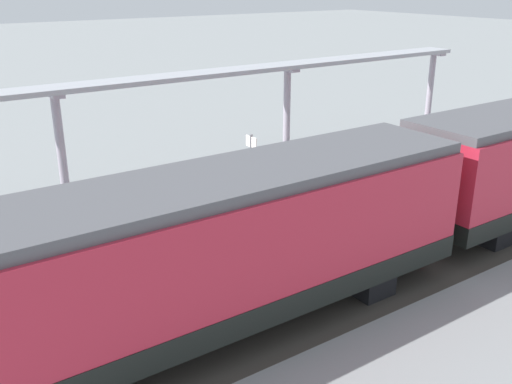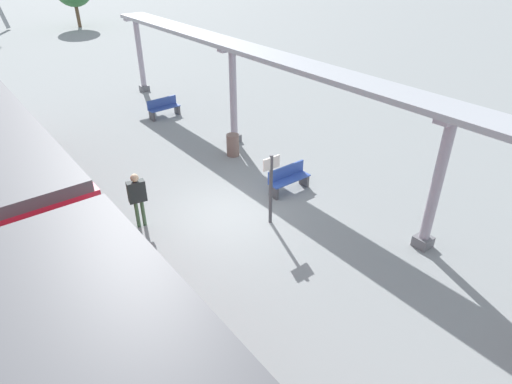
{
  "view_description": "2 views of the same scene",
  "coord_description": "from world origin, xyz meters",
  "px_view_note": "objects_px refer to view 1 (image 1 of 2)",
  "views": [
    {
      "loc": [
        -14.43,
        9.22,
        7.04
      ],
      "look_at": [
        -1.98,
        0.64,
        1.4
      ],
      "focal_mm": 40.47,
      "sensor_mm": 36.0,
      "label": 1
    },
    {
      "loc": [
        -6.06,
        -9.23,
        7.33
      ],
      "look_at": [
        0.1,
        -1.25,
        1.36
      ],
      "focal_mm": 30.47,
      "sensor_mm": 36.0,
      "label": 2
    }
  ],
  "objects_px": {
    "canopy_pillar_third": "(61,151)",
    "passenger_waiting_near_edge": "(250,210)",
    "bench_near_end": "(381,141)",
    "canopy_pillar_second": "(287,115)",
    "trash_bin": "(107,197)",
    "bench_mid_platform": "(199,178)",
    "train_far_carriage": "(217,253)",
    "platform_info_sign": "(251,160)",
    "canopy_pillar_nearest": "(430,92)"
  },
  "relations": [
    {
      "from": "train_far_carriage",
      "to": "canopy_pillar_second",
      "type": "relative_size",
      "value": 3.1
    },
    {
      "from": "trash_bin",
      "to": "passenger_waiting_near_edge",
      "type": "relative_size",
      "value": 0.5
    },
    {
      "from": "canopy_pillar_second",
      "to": "bench_near_end",
      "type": "distance_m",
      "value": 4.6
    },
    {
      "from": "canopy_pillar_nearest",
      "to": "trash_bin",
      "type": "height_order",
      "value": "canopy_pillar_nearest"
    },
    {
      "from": "bench_near_end",
      "to": "platform_info_sign",
      "type": "relative_size",
      "value": 0.68
    },
    {
      "from": "platform_info_sign",
      "to": "passenger_waiting_near_edge",
      "type": "distance_m",
      "value": 3.78
    },
    {
      "from": "train_far_carriage",
      "to": "bench_near_end",
      "type": "xyz_separation_m",
      "value": [
        7.56,
        -12.63,
        -1.38
      ]
    },
    {
      "from": "canopy_pillar_third",
      "to": "passenger_waiting_near_edge",
      "type": "bearing_deg",
      "value": -149.6
    },
    {
      "from": "bench_near_end",
      "to": "passenger_waiting_near_edge",
      "type": "bearing_deg",
      "value": 114.7
    },
    {
      "from": "train_far_carriage",
      "to": "platform_info_sign",
      "type": "distance_m",
      "value": 7.95
    },
    {
      "from": "train_far_carriage",
      "to": "canopy_pillar_nearest",
      "type": "relative_size",
      "value": 3.1
    },
    {
      "from": "canopy_pillar_second",
      "to": "platform_info_sign",
      "type": "distance_m",
      "value": 4.33
    },
    {
      "from": "canopy_pillar_third",
      "to": "bench_mid_platform",
      "type": "distance_m",
      "value": 4.71
    },
    {
      "from": "canopy_pillar_nearest",
      "to": "canopy_pillar_third",
      "type": "relative_size",
      "value": 1.0
    },
    {
      "from": "canopy_pillar_nearest",
      "to": "bench_mid_platform",
      "type": "relative_size",
      "value": 2.51
    },
    {
      "from": "train_far_carriage",
      "to": "canopy_pillar_nearest",
      "type": "bearing_deg",
      "value": -62.81
    },
    {
      "from": "bench_near_end",
      "to": "canopy_pillar_nearest",
      "type": "bearing_deg",
      "value": -75.1
    },
    {
      "from": "train_far_carriage",
      "to": "bench_mid_platform",
      "type": "height_order",
      "value": "train_far_carriage"
    },
    {
      "from": "bench_mid_platform",
      "to": "passenger_waiting_near_edge",
      "type": "xyz_separation_m",
      "value": [
        -4.74,
        1.06,
        0.63
      ]
    },
    {
      "from": "trash_bin",
      "to": "bench_near_end",
      "type": "bearing_deg",
      "value": -91.64
    },
    {
      "from": "trash_bin",
      "to": "passenger_waiting_near_edge",
      "type": "xyz_separation_m",
      "value": [
        -4.84,
        -2.26,
        0.64
      ]
    },
    {
      "from": "bench_near_end",
      "to": "passenger_waiting_near_edge",
      "type": "relative_size",
      "value": 0.88
    },
    {
      "from": "train_far_carriage",
      "to": "trash_bin",
      "type": "bearing_deg",
      "value": -4.27
    },
    {
      "from": "trash_bin",
      "to": "platform_info_sign",
      "type": "xyz_separation_m",
      "value": [
        -1.75,
        -4.41,
        0.9
      ]
    },
    {
      "from": "canopy_pillar_second",
      "to": "bench_mid_platform",
      "type": "xyz_separation_m",
      "value": [
        -0.92,
        4.52,
        -1.47
      ]
    },
    {
      "from": "canopy_pillar_second",
      "to": "passenger_waiting_near_edge",
      "type": "relative_size",
      "value": 2.21
    },
    {
      "from": "canopy_pillar_nearest",
      "to": "bench_near_end",
      "type": "height_order",
      "value": "canopy_pillar_nearest"
    },
    {
      "from": "passenger_waiting_near_edge",
      "to": "canopy_pillar_third",
      "type": "bearing_deg",
      "value": 30.4
    },
    {
      "from": "canopy_pillar_nearest",
      "to": "platform_info_sign",
      "type": "relative_size",
      "value": 1.72
    },
    {
      "from": "bench_near_end",
      "to": "canopy_pillar_second",
      "type": "bearing_deg",
      "value": 74.62
    },
    {
      "from": "canopy_pillar_nearest",
      "to": "canopy_pillar_third",
      "type": "height_order",
      "value": "same"
    },
    {
      "from": "trash_bin",
      "to": "platform_info_sign",
      "type": "distance_m",
      "value": 4.83
    },
    {
      "from": "train_far_carriage",
      "to": "canopy_pillar_nearest",
      "type": "xyz_separation_m",
      "value": [
        8.72,
        -16.98,
        0.09
      ]
    },
    {
      "from": "bench_near_end",
      "to": "bench_mid_platform",
      "type": "relative_size",
      "value": 1.0
    },
    {
      "from": "bench_near_end",
      "to": "passenger_waiting_near_edge",
      "type": "distance_m",
      "value": 10.79
    },
    {
      "from": "bench_near_end",
      "to": "platform_info_sign",
      "type": "xyz_separation_m",
      "value": [
        -1.41,
        7.64,
        0.89
      ]
    },
    {
      "from": "train_far_carriage",
      "to": "trash_bin",
      "type": "height_order",
      "value": "train_far_carriage"
    },
    {
      "from": "train_far_carriage",
      "to": "bench_near_end",
      "type": "relative_size",
      "value": 7.79
    },
    {
      "from": "bench_near_end",
      "to": "canopy_pillar_third",
      "type": "bearing_deg",
      "value": 84.96
    },
    {
      "from": "bench_mid_platform",
      "to": "trash_bin",
      "type": "bearing_deg",
      "value": 88.12
    },
    {
      "from": "bench_mid_platform",
      "to": "trash_bin",
      "type": "distance_m",
      "value": 3.32
    },
    {
      "from": "trash_bin",
      "to": "platform_info_sign",
      "type": "height_order",
      "value": "platform_info_sign"
    },
    {
      "from": "train_far_carriage",
      "to": "bench_near_end",
      "type": "distance_m",
      "value": 14.79
    },
    {
      "from": "train_far_carriage",
      "to": "canopy_pillar_third",
      "type": "xyz_separation_m",
      "value": [
        8.72,
        0.47,
        0.09
      ]
    },
    {
      "from": "canopy_pillar_third",
      "to": "bench_near_end",
      "type": "bearing_deg",
      "value": -95.04
    },
    {
      "from": "bench_near_end",
      "to": "trash_bin",
      "type": "height_order",
      "value": "bench_near_end"
    },
    {
      "from": "canopy_pillar_second",
      "to": "bench_near_end",
      "type": "height_order",
      "value": "canopy_pillar_second"
    },
    {
      "from": "train_far_carriage",
      "to": "platform_info_sign",
      "type": "relative_size",
      "value": 5.32
    },
    {
      "from": "train_far_carriage",
      "to": "canopy_pillar_second",
      "type": "xyz_separation_m",
      "value": [
        8.72,
        -8.43,
        0.09
      ]
    },
    {
      "from": "platform_info_sign",
      "to": "passenger_waiting_near_edge",
      "type": "xyz_separation_m",
      "value": [
        -3.09,
        2.15,
        -0.26
      ]
    }
  ]
}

